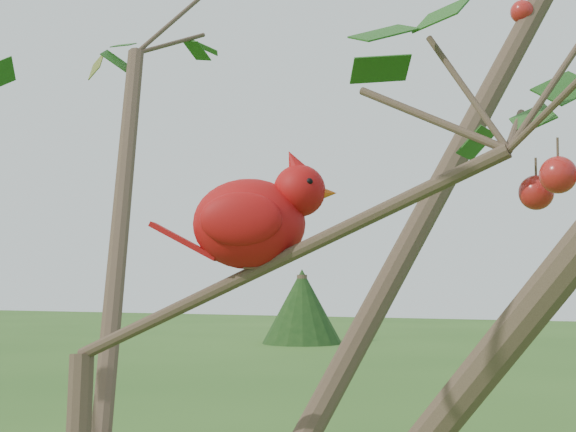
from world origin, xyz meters
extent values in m
sphere|color=#A91B17|center=(0.50, 0.59, 2.51)|extent=(0.04, 0.04, 0.04)
sphere|color=#A91B17|center=(0.60, 0.03, 2.17)|extent=(0.04, 0.04, 0.04)
sphere|color=#A91B17|center=(0.57, 0.09, 2.16)|extent=(0.04, 0.04, 0.04)
ellipsoid|color=red|center=(0.22, 0.08, 2.13)|extent=(0.17, 0.15, 0.12)
sphere|color=red|center=(0.28, 0.10, 2.17)|extent=(0.09, 0.09, 0.07)
cone|color=red|center=(0.27, 0.10, 2.20)|extent=(0.06, 0.05, 0.05)
cone|color=#D85914|center=(0.31, 0.11, 2.17)|extent=(0.04, 0.03, 0.02)
ellipsoid|color=black|center=(0.30, 0.11, 2.16)|extent=(0.03, 0.04, 0.03)
cube|color=red|center=(0.14, 0.05, 2.10)|extent=(0.09, 0.06, 0.05)
ellipsoid|color=red|center=(0.20, 0.12, 2.13)|extent=(0.11, 0.06, 0.07)
ellipsoid|color=red|center=(0.23, 0.03, 2.13)|extent=(0.11, 0.06, 0.07)
cylinder|color=#3B2C1F|center=(-9.12, 23.72, 1.03)|extent=(0.31, 0.31, 2.06)
cone|color=black|center=(-9.12, 23.72, 1.11)|extent=(2.40, 2.40, 2.23)
camera|label=1|loc=(0.70, -0.94, 2.06)|focal=55.00mm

